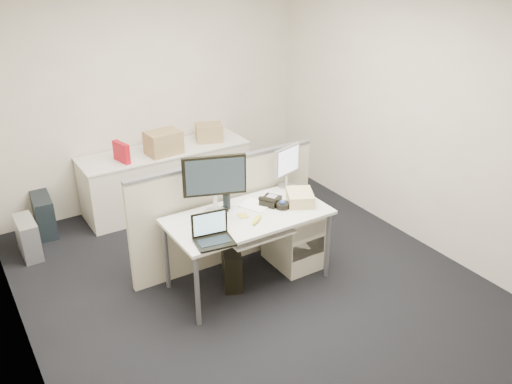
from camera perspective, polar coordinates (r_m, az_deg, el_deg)
floor at (r=5.36m, az=-0.79°, el=-9.37°), size 4.00×4.50×0.01m
wall_back at (r=6.65m, az=-11.13°, el=10.16°), size 4.00×0.02×2.70m
wall_front at (r=3.22m, az=20.54°, el=-8.51°), size 4.00×0.02×2.70m
wall_left at (r=4.15m, az=-25.26°, el=-1.51°), size 0.02×4.50×2.70m
wall_right at (r=5.94m, az=16.01°, el=7.80°), size 0.02×4.50×2.70m
desk at (r=5.01m, az=-0.83°, el=-3.09°), size 1.50×0.75×0.73m
keyboard_tray at (r=4.90m, az=0.26°, el=-4.40°), size 0.62×0.32×0.02m
drawer_pedestal at (r=5.48m, az=3.86°, el=-4.52°), size 0.40×0.55×0.65m
cubicle_partition at (r=5.40m, az=-3.27°, el=-2.22°), size 2.00×0.06×1.10m
back_counter at (r=6.70m, az=-9.40°, el=1.40°), size 2.00×0.60×0.72m
monitor_main at (r=4.89m, az=-4.38°, el=0.69°), size 0.62×0.40×0.57m
monitor_small at (r=5.45m, az=3.26°, el=2.61°), size 0.38×0.26×0.43m
laptop at (r=4.49m, az=-4.43°, el=-4.08°), size 0.35×0.28×0.24m
trackball at (r=5.10m, az=2.82°, el=-1.41°), size 0.15×0.15×0.05m
desk_phone at (r=5.17m, az=1.55°, el=-0.94°), size 0.25×0.24×0.06m
paper_stack at (r=5.14m, az=-0.10°, el=-1.42°), size 0.30×0.33×0.01m
sticky_pad at (r=4.95m, az=-1.33°, el=-2.50°), size 0.10×0.10×0.01m
travel_mug at (r=5.07m, az=-3.10°, el=-0.96°), size 0.07×0.07×0.15m
banana at (r=4.86m, az=0.08°, el=-2.90°), size 0.19×0.16×0.04m
cellphone at (r=5.06m, az=-3.47°, el=-1.87°), size 0.06×0.11×0.01m
manila_folders at (r=5.19m, az=4.64°, el=-0.57°), size 0.35×0.38×0.11m
keyboard at (r=4.89m, az=-0.46°, el=-4.13°), size 0.43×0.29×0.02m
pc_tower_desk at (r=5.24m, az=-2.57°, el=-7.78°), size 0.31×0.44×0.38m
pc_tower_spare_dark at (r=6.51m, az=-21.44°, el=-2.24°), size 0.22×0.49×0.45m
pc_tower_spare_silver at (r=6.14m, az=-22.88°, el=-4.44°), size 0.18×0.44×0.41m
cardboard_box_left at (r=6.39m, az=-9.71°, el=5.06°), size 0.41×0.32×0.29m
cardboard_box_right at (r=6.75m, az=-4.95°, el=6.17°), size 0.39×0.34×0.23m
red_binder at (r=6.26m, az=-13.97°, el=4.00°), size 0.12×0.27×0.25m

